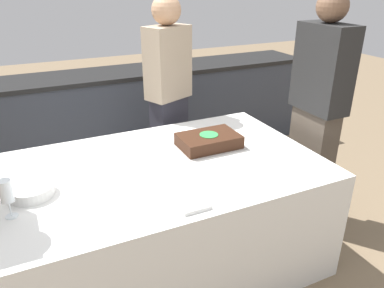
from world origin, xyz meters
name	(u,v)px	position (x,y,z in m)	size (l,w,h in m)	color
ground_plane	(169,259)	(0.00, 0.00, 0.00)	(14.00, 14.00, 0.00)	#7A664C
back_counter	(106,118)	(0.00, 1.67, 0.46)	(4.40, 0.58, 0.92)	#333842
dining_table	(168,214)	(0.00, 0.00, 0.37)	(1.86, 1.19, 0.73)	white
cake	(209,141)	(0.35, 0.11, 0.78)	(0.43, 0.30, 0.09)	#B7B2AD
plate_stack	(31,190)	(-0.76, -0.03, 0.76)	(0.23, 0.23, 0.06)	white
wine_glass	(6,192)	(-0.86, -0.19, 0.87)	(0.06, 0.06, 0.20)	white
side_plate_near_cake	(196,130)	(0.40, 0.41, 0.74)	(0.21, 0.21, 0.00)	white
side_plate_right_edge	(270,140)	(0.78, 0.02, 0.74)	(0.21, 0.21, 0.00)	white
utensil_pile	(194,206)	(-0.04, -0.49, 0.74)	(0.15, 0.10, 0.02)	white
person_cutting_cake	(169,98)	(0.35, 0.82, 0.87)	(0.40, 0.32, 1.65)	#282833
person_seated_right	(317,114)	(1.15, 0.00, 0.88)	(0.20, 0.40, 1.70)	#4C4238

